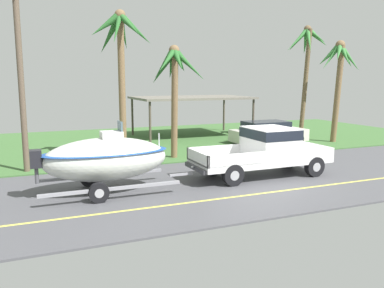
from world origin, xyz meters
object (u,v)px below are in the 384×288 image
at_px(pickup_truck_towing, 269,149).
at_px(palm_tree_mid, 339,65).
at_px(carport_awning, 191,99).
at_px(palm_tree_far_right, 307,52).
at_px(utility_pole, 21,75).
at_px(boat_on_trailer, 106,159).
at_px(parked_sedan_near, 268,133).
at_px(palm_tree_far_left, 120,47).
at_px(palm_tree_near_right, 174,71).

xyz_separation_m(pickup_truck_towing, palm_tree_mid, (8.48, 5.59, 3.60)).
height_order(carport_awning, palm_tree_far_right, palm_tree_far_right).
distance_m(palm_tree_far_right, utility_pole, 17.14).
height_order(boat_on_trailer, parked_sedan_near, boat_on_trailer).
bearing_deg(carport_awning, parked_sedan_near, -54.66).
height_order(palm_tree_mid, palm_tree_far_left, palm_tree_far_left).
relative_size(boat_on_trailer, carport_awning, 0.74).
bearing_deg(palm_tree_far_right, parked_sedan_near, -165.27).
xyz_separation_m(parked_sedan_near, palm_tree_far_right, (3.27, 0.86, 4.88)).
relative_size(palm_tree_near_right, utility_pole, 0.71).
height_order(boat_on_trailer, palm_tree_near_right, palm_tree_near_right).
bearing_deg(pickup_truck_towing, palm_tree_far_right, 44.76).
height_order(parked_sedan_near, utility_pole, utility_pole).
distance_m(pickup_truck_towing, utility_pole, 10.40).
bearing_deg(utility_pole, palm_tree_near_right, 3.20).
distance_m(carport_awning, utility_pole, 12.51).
distance_m(carport_awning, palm_tree_mid, 9.36).
bearing_deg(pickup_truck_towing, utility_pole, 154.58).
xyz_separation_m(pickup_truck_towing, carport_awning, (1.30, 11.23, 1.52)).
xyz_separation_m(boat_on_trailer, utility_pole, (-2.50, 4.29, 2.82)).
distance_m(parked_sedan_near, palm_tree_near_right, 7.93).
xyz_separation_m(palm_tree_far_right, utility_pole, (-16.73, -3.37, -1.55)).
bearing_deg(pickup_truck_towing, palm_tree_near_right, 116.38).
xyz_separation_m(pickup_truck_towing, palm_tree_far_left, (-4.72, 5.39, 4.24)).
relative_size(palm_tree_mid, palm_tree_far_left, 0.88).
height_order(parked_sedan_near, palm_tree_far_left, palm_tree_far_left).
xyz_separation_m(palm_tree_far_left, utility_pole, (-4.30, -1.11, -1.32)).
distance_m(pickup_truck_towing, boat_on_trailer, 6.52).
bearing_deg(palm_tree_mid, pickup_truck_towing, -146.59).
distance_m(pickup_truck_towing, carport_awning, 11.40).
relative_size(pickup_truck_towing, parked_sedan_near, 1.28).
bearing_deg(utility_pole, palm_tree_far_left, 14.42).
bearing_deg(palm_tree_far_left, utility_pole, -165.58).
relative_size(pickup_truck_towing, palm_tree_near_right, 1.07).
xyz_separation_m(boat_on_trailer, palm_tree_near_right, (4.21, 4.66, 3.05)).
bearing_deg(pickup_truck_towing, palm_tree_far_left, 131.18).
bearing_deg(pickup_truck_towing, palm_tree_mid, 33.41).
xyz_separation_m(parked_sedan_near, palm_tree_mid, (4.03, -1.20, 4.00)).
bearing_deg(utility_pole, palm_tree_far_right, 11.38).
bearing_deg(palm_tree_near_right, palm_tree_mid, 4.93).
relative_size(boat_on_trailer, palm_tree_near_right, 1.02).
relative_size(palm_tree_far_left, palm_tree_far_right, 0.97).
xyz_separation_m(carport_awning, palm_tree_mid, (7.18, -5.64, 2.08)).
relative_size(palm_tree_near_right, palm_tree_far_right, 0.76).
height_order(pickup_truck_towing, parked_sedan_near, pickup_truck_towing).
relative_size(carport_awning, utility_pole, 0.98).
xyz_separation_m(boat_on_trailer, carport_awning, (7.82, 11.23, 1.42)).
height_order(pickup_truck_towing, carport_awning, carport_awning).
bearing_deg(boat_on_trailer, palm_tree_mid, 20.45).
distance_m(parked_sedan_near, utility_pole, 14.09).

